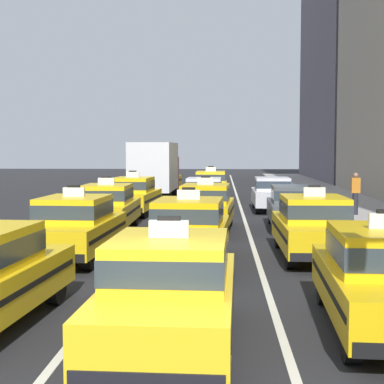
{
  "coord_description": "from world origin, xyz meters",
  "views": [
    {
      "loc": [
        0.66,
        -6.45,
        2.9
      ],
      "look_at": [
        -0.45,
        15.48,
        1.3
      ],
      "focal_mm": 55.04,
      "sensor_mm": 36.0,
      "label": 1
    }
  ],
  "objects_px": {
    "taxi_left_second": "(75,226)",
    "taxi_right_second": "(313,225)",
    "sedan_center_fourth": "(204,194)",
    "taxi_right_nearest": "(384,277)",
    "pedestrian_near_crosswalk": "(355,193)",
    "taxi_center_nearest": "(170,290)",
    "taxi_center_second": "(189,230)",
    "taxi_center_third": "(206,206)",
    "taxi_center_fifth": "(211,185)",
    "taxi_left_fourth": "(133,195)",
    "box_truck_left_fifth": "(156,168)",
    "taxi_left_sixth": "(165,178)",
    "sedan_right_fourth": "(272,193)",
    "sedan_right_third": "(294,206)",
    "taxi_left_third": "(107,207)"
  },
  "relations": [
    {
      "from": "taxi_left_second",
      "to": "taxi_right_second",
      "type": "relative_size",
      "value": 1.01
    },
    {
      "from": "sedan_center_fourth",
      "to": "taxi_right_nearest",
      "type": "bearing_deg",
      "value": -79.18
    },
    {
      "from": "pedestrian_near_crosswalk",
      "to": "taxi_right_second",
      "type": "bearing_deg",
      "value": -108.92
    },
    {
      "from": "taxi_center_nearest",
      "to": "taxi_center_second",
      "type": "relative_size",
      "value": 0.99
    },
    {
      "from": "taxi_center_third",
      "to": "taxi_center_fifth",
      "type": "bearing_deg",
      "value": 90.26
    },
    {
      "from": "taxi_center_fifth",
      "to": "sedan_center_fourth",
      "type": "bearing_deg",
      "value": -91.9
    },
    {
      "from": "taxi_center_second",
      "to": "taxi_right_nearest",
      "type": "height_order",
      "value": "same"
    },
    {
      "from": "taxi_left_fourth",
      "to": "taxi_right_nearest",
      "type": "bearing_deg",
      "value": -68.46
    },
    {
      "from": "box_truck_left_fifth",
      "to": "taxi_right_second",
      "type": "distance_m",
      "value": 19.67
    },
    {
      "from": "taxi_right_nearest",
      "to": "pedestrian_near_crosswalk",
      "type": "height_order",
      "value": "taxi_right_nearest"
    },
    {
      "from": "taxi_left_fourth",
      "to": "taxi_right_nearest",
      "type": "relative_size",
      "value": 1.0
    },
    {
      "from": "taxi_left_sixth",
      "to": "taxi_center_third",
      "type": "relative_size",
      "value": 1.0
    },
    {
      "from": "sedan_right_fourth",
      "to": "taxi_center_third",
      "type": "bearing_deg",
      "value": -112.77
    },
    {
      "from": "taxi_right_second",
      "to": "sedan_right_fourth",
      "type": "bearing_deg",
      "value": 90.3
    },
    {
      "from": "sedan_right_third",
      "to": "taxi_left_fourth",
      "type": "bearing_deg",
      "value": 146.19
    },
    {
      "from": "taxi_center_fifth",
      "to": "sedan_right_third",
      "type": "bearing_deg",
      "value": -74.45
    },
    {
      "from": "sedan_center_fourth",
      "to": "taxi_center_second",
      "type": "bearing_deg",
      "value": -89.98
    },
    {
      "from": "taxi_center_second",
      "to": "sedan_right_third",
      "type": "height_order",
      "value": "taxi_center_second"
    },
    {
      "from": "box_truck_left_fifth",
      "to": "taxi_center_nearest",
      "type": "xyz_separation_m",
      "value": [
        3.13,
        -26.0,
        -0.9
      ]
    },
    {
      "from": "taxi_center_third",
      "to": "taxi_right_nearest",
      "type": "relative_size",
      "value": 1.0
    },
    {
      "from": "sedan_right_fourth",
      "to": "taxi_left_fourth",
      "type": "bearing_deg",
      "value": -163.27
    },
    {
      "from": "taxi_center_second",
      "to": "taxi_left_second",
      "type": "bearing_deg",
      "value": 166.69
    },
    {
      "from": "taxi_left_fourth",
      "to": "sedan_right_fourth",
      "type": "bearing_deg",
      "value": 16.73
    },
    {
      "from": "taxi_left_sixth",
      "to": "taxi_center_third",
      "type": "distance_m",
      "value": 20.32
    },
    {
      "from": "taxi_left_sixth",
      "to": "sedan_right_fourth",
      "type": "relative_size",
      "value": 1.08
    },
    {
      "from": "box_truck_left_fifth",
      "to": "pedestrian_near_crosswalk",
      "type": "distance_m",
      "value": 13.32
    },
    {
      "from": "taxi_center_second",
      "to": "taxi_center_nearest",
      "type": "bearing_deg",
      "value": -89.33
    },
    {
      "from": "box_truck_left_fifth",
      "to": "taxi_right_second",
      "type": "height_order",
      "value": "box_truck_left_fifth"
    },
    {
      "from": "taxi_right_second",
      "to": "pedestrian_near_crosswalk",
      "type": "xyz_separation_m",
      "value": [
        3.19,
        9.3,
        0.17
      ]
    },
    {
      "from": "sedan_center_fourth",
      "to": "taxi_right_second",
      "type": "bearing_deg",
      "value": -74.22
    },
    {
      "from": "taxi_left_second",
      "to": "taxi_right_second",
      "type": "bearing_deg",
      "value": 3.46
    },
    {
      "from": "taxi_center_nearest",
      "to": "sedan_right_third",
      "type": "xyz_separation_m",
      "value": [
        3.37,
        13.18,
        -0.03
      ]
    },
    {
      "from": "sedan_center_fourth",
      "to": "sedan_right_third",
      "type": "bearing_deg",
      "value": -58.85
    },
    {
      "from": "taxi_left_sixth",
      "to": "taxi_center_fifth",
      "type": "bearing_deg",
      "value": -66.44
    },
    {
      "from": "taxi_left_fourth",
      "to": "taxi_center_nearest",
      "type": "bearing_deg",
      "value": -79.71
    },
    {
      "from": "sedan_right_third",
      "to": "sedan_right_fourth",
      "type": "bearing_deg",
      "value": 92.36
    },
    {
      "from": "taxi_center_second",
      "to": "taxi_left_fourth",
      "type": "bearing_deg",
      "value": 105.42
    },
    {
      "from": "taxi_left_third",
      "to": "sedan_right_third",
      "type": "height_order",
      "value": "taxi_left_third"
    },
    {
      "from": "box_truck_left_fifth",
      "to": "taxi_center_nearest",
      "type": "bearing_deg",
      "value": -83.13
    },
    {
      "from": "taxi_left_second",
      "to": "sedan_center_fourth",
      "type": "height_order",
      "value": "taxi_left_second"
    },
    {
      "from": "taxi_right_nearest",
      "to": "taxi_right_second",
      "type": "height_order",
      "value": "same"
    },
    {
      "from": "pedestrian_near_crosswalk",
      "to": "taxi_center_second",
      "type": "bearing_deg",
      "value": -121.73
    },
    {
      "from": "taxi_left_second",
      "to": "taxi_center_fifth",
      "type": "xyz_separation_m",
      "value": [
        3.25,
        17.85,
        0.0
      ]
    },
    {
      "from": "taxi_center_nearest",
      "to": "taxi_left_second",
      "type": "bearing_deg",
      "value": 114.1
    },
    {
      "from": "taxi_right_second",
      "to": "sedan_right_third",
      "type": "relative_size",
      "value": 1.05
    },
    {
      "from": "taxi_left_third",
      "to": "sedan_right_fourth",
      "type": "distance_m",
      "value": 9.71
    },
    {
      "from": "taxi_left_third",
      "to": "taxi_center_nearest",
      "type": "relative_size",
      "value": 0.99
    },
    {
      "from": "box_truck_left_fifth",
      "to": "sedan_right_fourth",
      "type": "relative_size",
      "value": 1.62
    },
    {
      "from": "pedestrian_near_crosswalk",
      "to": "box_truck_left_fifth",
      "type": "bearing_deg",
      "value": 135.53
    },
    {
      "from": "taxi_center_third",
      "to": "taxi_right_nearest",
      "type": "bearing_deg",
      "value": -74.56
    }
  ]
}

